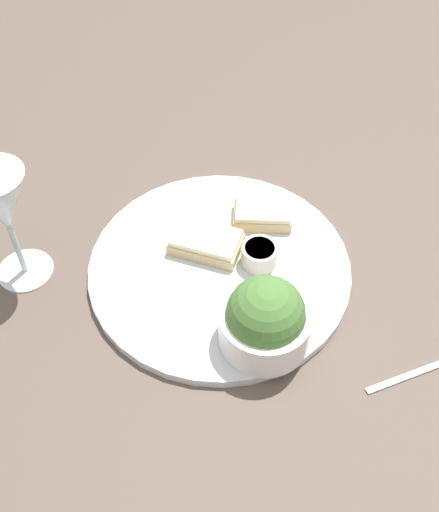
# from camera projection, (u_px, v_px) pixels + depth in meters

# --- Properties ---
(ground_plane) EXTENTS (4.00, 4.00, 0.00)m
(ground_plane) POSITION_uv_depth(u_px,v_px,m) (220.00, 272.00, 0.89)
(ground_plane) COLOR brown
(dinner_plate) EXTENTS (0.36, 0.36, 0.01)m
(dinner_plate) POSITION_uv_depth(u_px,v_px,m) (220.00, 269.00, 0.88)
(dinner_plate) COLOR silver
(dinner_plate) RESTS_ON ground_plane
(salad_bowl) EXTENTS (0.11, 0.11, 0.10)m
(salad_bowl) POSITION_uv_depth(u_px,v_px,m) (265.00, 320.00, 0.77)
(salad_bowl) COLOR white
(salad_bowl) RESTS_ON dinner_plate
(sauce_ramekin) EXTENTS (0.05, 0.05, 0.03)m
(sauce_ramekin) POSITION_uv_depth(u_px,v_px,m) (259.00, 254.00, 0.87)
(sauce_ramekin) COLOR beige
(sauce_ramekin) RESTS_ON dinner_plate
(cheese_toast_near) EXTENTS (0.10, 0.07, 0.03)m
(cheese_toast_near) POSITION_uv_depth(u_px,v_px,m) (206.00, 242.00, 0.89)
(cheese_toast_near) COLOR #D1B27F
(cheese_toast_near) RESTS_ON dinner_plate
(cheese_toast_far) EXTENTS (0.09, 0.06, 0.03)m
(cheese_toast_far) POSITION_uv_depth(u_px,v_px,m) (262.00, 214.00, 0.92)
(cheese_toast_far) COLOR #D1B27F
(cheese_toast_far) RESTS_ON dinner_plate
(wine_glass) EXTENTS (0.08, 0.08, 0.18)m
(wine_glass) POSITION_uv_depth(u_px,v_px,m) (2.00, 207.00, 0.79)
(wine_glass) COLOR silver
(wine_glass) RESTS_ON ground_plane
(fork) EXTENTS (0.16, 0.10, 0.01)m
(fork) POSITION_uv_depth(u_px,v_px,m) (431.00, 367.00, 0.79)
(fork) COLOR silver
(fork) RESTS_ON ground_plane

